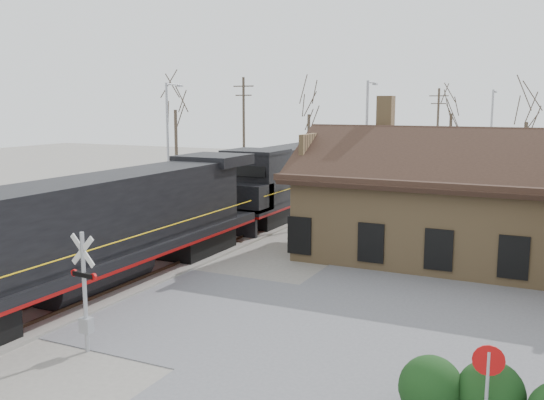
# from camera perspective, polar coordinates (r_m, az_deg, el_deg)

# --- Properties ---
(ground) EXTENTS (140.00, 140.00, 0.00)m
(ground) POSITION_cam_1_polar(r_m,az_deg,el_deg) (25.54, -16.35, -8.40)
(ground) COLOR gray
(ground) RESTS_ON ground
(road) EXTENTS (60.00, 9.00, 0.03)m
(road) POSITION_cam_1_polar(r_m,az_deg,el_deg) (25.53, -16.35, -8.37)
(road) COLOR #5E5E63
(road) RESTS_ON ground
(track_main) EXTENTS (3.40, 90.00, 0.24)m
(track_main) POSITION_cam_1_polar(r_m,az_deg,el_deg) (37.61, -0.90, -2.33)
(track_main) COLOR gray
(track_main) RESTS_ON ground
(track_siding) EXTENTS (3.40, 90.00, 0.24)m
(track_siding) POSITION_cam_1_polar(r_m,az_deg,el_deg) (39.79, -6.71, -1.76)
(track_siding) COLOR gray
(track_siding) RESTS_ON ground
(depot) EXTENTS (15.20, 9.31, 7.90)m
(depot) POSITION_cam_1_polar(r_m,az_deg,el_deg) (30.71, 16.85, -0.87)
(depot) COLOR #9D7D51
(depot) RESTS_ON ground
(locomotive_lead) EXTENTS (3.25, 21.77, 4.84)m
(locomotive_lead) POSITION_cam_1_polar(r_m,az_deg,el_deg) (24.47, -17.56, -3.06)
(locomotive_lead) COLOR black
(locomotive_lead) RESTS_ON ground
(locomotive_trailing) EXTENTS (3.25, 21.77, 4.58)m
(locomotive_trailing) POSITION_cam_1_polar(r_m,az_deg,el_deg) (43.00, 2.94, 2.44)
(locomotive_trailing) COLOR black
(locomotive_trailing) RESTS_ON ground
(crossbuck_near) EXTENTS (1.07, 0.28, 3.74)m
(crossbuck_near) POSITION_cam_1_polar(r_m,az_deg,el_deg) (19.33, -17.20, -8.60)
(crossbuck_near) COLOR #A5A8AD
(crossbuck_near) RESTS_ON ground
(crossbuck_far) EXTENTS (0.96, 0.50, 3.58)m
(crossbuck_far) POSITION_cam_1_polar(r_m,az_deg,el_deg) (33.25, -20.84, -1.56)
(crossbuck_far) COLOR #A5A8AD
(crossbuck_far) RESTS_ON ground
(do_not_enter_sign) EXTENTS (0.70, 0.15, 2.35)m
(do_not_enter_sign) POSITION_cam_1_polar(r_m,az_deg,el_deg) (14.51, 19.63, -15.40)
(do_not_enter_sign) COLOR #A5A8AD
(do_not_enter_sign) RESTS_ON ground
(hedge_a) EXTENTS (1.54, 1.54, 1.54)m
(hedge_a) POSITION_cam_1_polar(r_m,az_deg,el_deg) (15.66, 14.71, -16.72)
(hedge_a) COLOR black
(hedge_a) RESTS_ON ground
(hedge_b) EXTENTS (1.60, 1.60, 1.60)m
(hedge_b) POSITION_cam_1_polar(r_m,az_deg,el_deg) (15.68, 19.86, -16.84)
(hedge_b) COLOR black
(hedge_b) RESTS_ON ground
(streetlight_a) EXTENTS (0.25, 2.04, 8.96)m
(streetlight_a) POSITION_cam_1_polar(r_m,az_deg,el_deg) (44.36, -9.68, 5.73)
(streetlight_a) COLOR #A5A8AD
(streetlight_a) RESTS_ON ground
(streetlight_b) EXTENTS (0.25, 2.04, 9.00)m
(streetlight_b) POSITION_cam_1_polar(r_m,az_deg,el_deg) (41.12, 8.93, 5.53)
(streetlight_b) COLOR #A5A8AD
(streetlight_b) RESTS_ON ground
(streetlight_c) EXTENTS (0.25, 2.04, 8.69)m
(streetlight_c) POSITION_cam_1_polar(r_m,az_deg,el_deg) (55.98, 19.92, 5.85)
(streetlight_c) COLOR #A5A8AD
(streetlight_c) RESTS_ON ground
(utility_pole_a) EXTENTS (2.00, 0.24, 9.82)m
(utility_pole_a) POSITION_cam_1_polar(r_m,az_deg,el_deg) (54.99, -2.67, 6.60)
(utility_pole_a) COLOR #382D23
(utility_pole_a) RESTS_ON ground
(utility_pole_b) EXTENTS (2.00, 0.24, 9.09)m
(utility_pole_b) POSITION_cam_1_polar(r_m,az_deg,el_deg) (66.62, 15.31, 6.40)
(utility_pole_b) COLOR #382D23
(utility_pole_b) RESTS_ON ground
(tree_a) EXTENTS (4.60, 4.60, 11.28)m
(tree_a) POSITION_cam_1_polar(r_m,az_deg,el_deg) (59.65, -9.11, 9.47)
(tree_a) COLOR #382D23
(tree_a) RESTS_ON ground
(tree_b) EXTENTS (4.28, 4.28, 10.49)m
(tree_b) POSITION_cam_1_polar(r_m,az_deg,el_deg) (61.73, 3.50, 9.03)
(tree_b) COLOR #382D23
(tree_b) RESTS_ON ground
(tree_c) EXTENTS (4.29, 4.29, 10.51)m
(tree_c) POSITION_cam_1_polar(r_m,az_deg,el_deg) (67.95, 16.56, 8.69)
(tree_c) COLOR #382D23
(tree_c) RESTS_ON ground
(tree_d) EXTENTS (3.95, 3.95, 9.67)m
(tree_d) POSITION_cam_1_polar(r_m,az_deg,el_deg) (57.24, 22.88, 7.75)
(tree_d) COLOR #382D23
(tree_d) RESTS_ON ground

